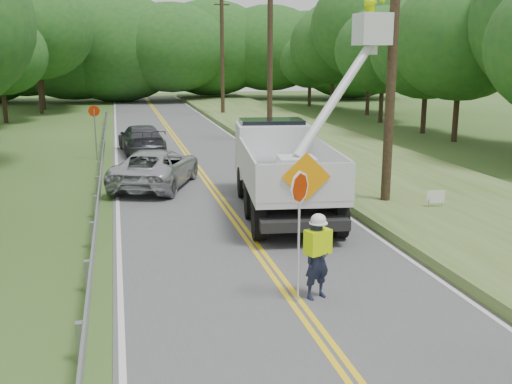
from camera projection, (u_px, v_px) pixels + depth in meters
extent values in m
plane|color=#31521D|center=(340.00, 363.00, 9.66)|extent=(140.00, 140.00, 0.00)
cube|color=#525154|center=(209.00, 184.00, 22.93)|extent=(7.20, 96.00, 0.02)
cube|color=yellow|center=(206.00, 184.00, 22.91)|extent=(0.12, 96.00, 0.00)
cube|color=yellow|center=(211.00, 183.00, 22.95)|extent=(0.12, 96.00, 0.00)
cube|color=silver|center=(117.00, 188.00, 22.17)|extent=(0.12, 96.00, 0.00)
cube|color=silver|center=(294.00, 179.00, 23.70)|extent=(0.12, 96.00, 0.00)
cube|color=#95989C|center=(80.00, 342.00, 9.62)|extent=(0.12, 0.14, 0.70)
cube|color=#95989C|center=(88.00, 276.00, 12.46)|extent=(0.12, 0.14, 0.70)
cube|color=#95989C|center=(92.00, 235.00, 15.31)|extent=(0.12, 0.14, 0.70)
cube|color=#95989C|center=(96.00, 207.00, 18.15)|extent=(0.12, 0.14, 0.70)
cube|color=#95989C|center=(98.00, 186.00, 21.00)|extent=(0.12, 0.14, 0.70)
cube|color=#95989C|center=(100.00, 170.00, 23.84)|extent=(0.12, 0.14, 0.70)
cube|color=#95989C|center=(101.00, 158.00, 26.69)|extent=(0.12, 0.14, 0.70)
cube|color=#95989C|center=(103.00, 148.00, 29.53)|extent=(0.12, 0.14, 0.70)
cube|color=#95989C|center=(103.00, 139.00, 32.38)|extent=(0.12, 0.14, 0.70)
cube|color=#95989C|center=(104.00, 132.00, 35.22)|extent=(0.12, 0.14, 0.70)
cube|color=#95989C|center=(105.00, 127.00, 38.07)|extent=(0.12, 0.14, 0.70)
cube|color=#95989C|center=(106.00, 122.00, 40.91)|extent=(0.12, 0.14, 0.70)
cube|color=#95989C|center=(106.00, 117.00, 43.76)|extent=(0.12, 0.14, 0.70)
cube|color=#95989C|center=(102.00, 168.00, 22.86)|extent=(0.05, 48.00, 0.34)
cylinder|color=black|center=(393.00, 51.00, 18.17)|extent=(0.30, 0.30, 10.00)
cylinder|color=black|center=(270.00, 52.00, 32.39)|extent=(0.30, 0.30, 10.00)
cylinder|color=black|center=(222.00, 52.00, 46.62)|extent=(0.30, 0.30, 10.00)
cube|color=black|center=(222.00, 5.00, 45.80)|extent=(1.20, 0.10, 0.10)
cube|color=#465F24|center=(379.00, 172.00, 24.48)|extent=(7.00, 96.00, 0.30)
cylinder|color=#332319|center=(4.00, 103.00, 42.88)|extent=(0.32, 0.32, 2.84)
ellipsoid|color=#1B4E1F|center=(0.00, 54.00, 42.09)|extent=(6.63, 6.63, 5.83)
cylinder|color=#332319|center=(40.00, 90.00, 49.24)|extent=(0.32, 0.32, 3.99)
ellipsoid|color=#1B4E1F|center=(35.00, 29.00, 48.13)|extent=(9.31, 9.31, 8.19)
cylinder|color=#332319|center=(43.00, 87.00, 52.92)|extent=(0.32, 0.32, 4.06)
ellipsoid|color=#1B4E1F|center=(38.00, 29.00, 51.79)|extent=(9.48, 9.48, 8.34)
cylinder|color=#332319|center=(456.00, 113.00, 33.60)|extent=(0.32, 0.32, 3.32)
ellipsoid|color=#1B4E1F|center=(462.00, 38.00, 32.68)|extent=(7.75, 7.75, 6.82)
cylinder|color=#332319|center=(424.00, 109.00, 37.21)|extent=(0.32, 0.32, 3.06)
ellipsoid|color=#1B4E1F|center=(428.00, 48.00, 36.36)|extent=(7.14, 7.14, 6.29)
cylinder|color=#332319|center=(381.00, 102.00, 43.09)|extent=(0.32, 0.32, 2.99)
ellipsoid|color=#1B4E1F|center=(384.00, 50.00, 42.26)|extent=(6.98, 6.98, 6.14)
cylinder|color=#332319|center=(368.00, 90.00, 48.27)|extent=(0.32, 0.32, 4.08)
ellipsoid|color=#1B4E1F|center=(371.00, 26.00, 47.13)|extent=(9.53, 9.53, 8.38)
cylinder|color=#332319|center=(332.00, 91.00, 52.70)|extent=(0.32, 0.32, 3.29)
ellipsoid|color=#1B4E1F|center=(334.00, 45.00, 51.78)|extent=(7.68, 7.68, 6.75)
cylinder|color=#332319|center=(309.00, 93.00, 56.36)|extent=(0.32, 0.32, 2.46)
ellipsoid|color=#1B4E1F|center=(310.00, 61.00, 55.67)|extent=(5.75, 5.75, 5.06)
ellipsoid|color=#1B4E1F|center=(24.00, 48.00, 60.03)|extent=(13.03, 9.77, 9.77)
ellipsoid|color=#1B4E1F|center=(73.00, 48.00, 60.27)|extent=(14.02, 10.51, 10.51)
ellipsoid|color=#1B4E1F|center=(116.00, 48.00, 60.99)|extent=(14.71, 11.03, 11.03)
ellipsoid|color=#1B4E1F|center=(171.00, 48.00, 60.54)|extent=(12.03, 9.02, 9.02)
ellipsoid|color=#1B4E1F|center=(211.00, 48.00, 64.78)|extent=(13.71, 10.28, 10.28)
ellipsoid|color=#1B4E1F|center=(270.00, 48.00, 65.44)|extent=(12.42, 9.32, 9.32)
ellipsoid|color=#1B4E1F|center=(306.00, 48.00, 65.47)|extent=(10.66, 7.99, 7.99)
ellipsoid|color=#1B4E1F|center=(353.00, 48.00, 64.60)|extent=(14.47, 10.85, 10.85)
imported|color=#191E33|center=(317.00, 259.00, 12.03)|extent=(0.70, 0.58, 1.65)
cube|color=#B7E003|center=(318.00, 242.00, 11.95)|extent=(0.58, 0.47, 0.50)
ellipsoid|color=white|center=(318.00, 220.00, 11.84)|extent=(0.31, 0.31, 0.25)
cylinder|color=#B7B7B7|center=(299.00, 247.00, 11.76)|extent=(0.04, 0.04, 2.31)
cylinder|color=#A52100|center=(300.00, 187.00, 11.48)|extent=(0.51, 0.47, 0.66)
cylinder|color=black|center=(259.00, 221.00, 15.88)|extent=(0.46, 1.09, 1.06)
cylinder|color=black|center=(339.00, 218.00, 16.12)|extent=(0.46, 1.09, 1.06)
cylinder|color=black|center=(251.00, 201.00, 18.02)|extent=(0.46, 1.09, 1.06)
cylinder|color=black|center=(322.00, 199.00, 18.25)|extent=(0.46, 1.09, 1.06)
cylinder|color=black|center=(243.00, 182.00, 20.69)|extent=(0.46, 1.09, 1.06)
cylinder|color=black|center=(305.00, 181.00, 20.92)|extent=(0.46, 1.09, 1.06)
cube|color=black|center=(285.00, 195.00, 18.44)|extent=(3.16, 7.29, 0.28)
cube|color=#B7BABC|center=(289.00, 183.00, 17.57)|extent=(3.14, 5.34, 0.24)
cube|color=#B7BABC|center=(247.00, 166.00, 17.31)|extent=(0.68, 5.04, 0.99)
cube|color=#B7BABC|center=(331.00, 164.00, 17.57)|extent=(0.68, 5.04, 0.99)
cube|color=#B7BABC|center=(306.00, 183.00, 15.01)|extent=(2.53, 0.37, 0.99)
cube|color=#B7BABC|center=(272.00, 152.00, 21.12)|extent=(2.72, 2.38, 1.98)
cube|color=black|center=(272.00, 131.00, 21.17)|extent=(2.36, 1.69, 0.83)
cube|color=#B7BABC|center=(297.00, 173.00, 16.27)|extent=(1.11, 1.11, 0.88)
cube|color=#B7BABC|center=(372.00, 29.00, 17.87)|extent=(0.94, 0.94, 0.94)
imported|color=#B7E003|center=(374.00, 0.00, 17.68)|extent=(0.62, 0.80, 1.65)
cube|color=#FF9305|center=(306.00, 177.00, 14.89)|extent=(1.24, 0.19, 1.25)
imported|color=#B7BABE|center=(156.00, 168.00, 22.29)|extent=(4.03, 5.64, 1.43)
imported|color=#3E4046|center=(141.00, 139.00, 29.92)|extent=(2.39, 5.02, 1.41)
cylinder|color=#95989C|center=(95.00, 134.00, 27.96)|extent=(0.06, 0.06, 2.41)
cylinder|color=#A52100|center=(94.00, 111.00, 27.71)|extent=(0.55, 0.08, 0.55)
cube|color=white|center=(436.00, 197.00, 18.28)|extent=(0.55, 0.13, 0.39)
cylinder|color=#95989C|center=(428.00, 208.00, 18.31)|extent=(0.02, 0.02, 0.56)
cylinder|color=#95989C|center=(442.00, 207.00, 18.41)|extent=(0.02, 0.02, 0.56)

